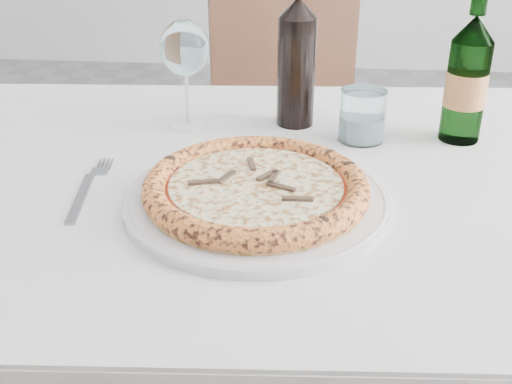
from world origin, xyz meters
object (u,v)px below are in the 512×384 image
dining_table (262,225)px  wine_glass (185,51)px  beer_bottle (467,80)px  pizza (256,188)px  plate (256,199)px  tumbler (362,119)px  wine_bottle (296,61)px  chair_far (290,125)px

dining_table → wine_glass: size_ratio=7.88×
dining_table → beer_bottle: size_ratio=5.68×
pizza → beer_bottle: bearing=39.6°
dining_table → plate: plate is taller
dining_table → tumbler: 0.25m
tumbler → wine_bottle: wine_bottle is taller
plate → tumbler: size_ratio=4.20×
chair_far → wine_bottle: 0.66m
plate → wine_bottle: 0.33m
tumbler → wine_bottle: bearing=150.6°
beer_bottle → wine_bottle: wine_bottle is taller
dining_table → plate: size_ratio=4.08×
tumbler → plate: bearing=-122.1°
pizza → tumbler: bearing=57.9°
plate → tumbler: 0.29m
tumbler → wine_bottle: (-0.11, 0.06, 0.08)m
wine_bottle → plate: bearing=-97.6°
wine_glass → tumbler: (0.30, -0.04, -0.10)m
wine_glass → wine_bottle: 0.19m
pizza → wine_glass: size_ratio=1.64×
pizza → wine_glass: 0.34m
dining_table → pizza: size_ratio=4.79×
wine_bottle → wine_glass: bearing=-172.2°
pizza → beer_bottle: beer_bottle is taller
wine_glass → chair_far: bearing=74.8°
wine_bottle → chair_far: bearing=92.7°
pizza → wine_glass: bearing=117.2°
wine_glass → beer_bottle: (0.46, -0.02, -0.03)m
plate → chair_far: bearing=89.0°
beer_bottle → pizza: bearing=-140.4°
wine_glass → wine_bottle: size_ratio=0.70×
chair_far → tumbler: chair_far is taller
dining_table → wine_bottle: (0.04, 0.21, 0.20)m
tumbler → wine_bottle: 0.15m
beer_bottle → wine_bottle: size_ratio=0.97×
dining_table → wine_bottle: bearing=78.9°
wine_glass → tumbler: wine_glass is taller
pizza → tumbler: (0.15, 0.25, 0.01)m
tumbler → dining_table: bearing=-136.6°
pizza → beer_bottle: 0.42m
pizza → tumbler: size_ratio=3.58×
tumbler → beer_bottle: (0.16, 0.02, 0.07)m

